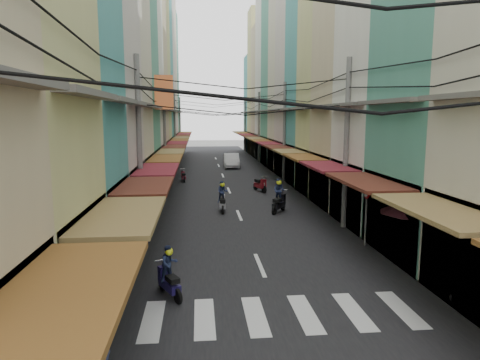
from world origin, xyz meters
TOP-DOWN VIEW (x-y plane):
  - ground at (0.00, 0.00)m, footprint 160.00×160.00m
  - road at (0.00, 20.00)m, footprint 10.00×80.00m
  - sidewalk_left at (-6.50, 20.00)m, footprint 3.00×80.00m
  - sidewalk_right at (6.50, 20.00)m, footprint 3.00×80.00m
  - crosswalk at (-0.00, -6.00)m, footprint 7.55×2.40m
  - building_row_left at (-7.92, 16.56)m, footprint 7.80×67.67m
  - building_row_right at (7.92, 16.45)m, footprint 7.80×68.98m
  - utility_poles at (0.00, 15.01)m, footprint 10.20×66.13m
  - white_car at (1.30, 28.22)m, footprint 5.27×2.23m
  - bicycle at (7.50, -1.52)m, footprint 1.79×0.80m
  - moving_scooters at (-0.03, 6.76)m, footprint 6.23×24.87m
  - parked_scooters at (4.28, -3.34)m, footprint 13.13×13.58m
  - pedestrians at (-4.10, 1.89)m, footprint 11.93×26.58m
  - market_umbrella at (5.58, -2.33)m, footprint 2.36×2.36m
  - traffic_sign at (4.78, -0.00)m, footprint 0.10×0.57m

SIDE VIEW (x-z plane):
  - ground at x=0.00m, z-range 0.00..0.00m
  - white_car at x=1.30m, z-range -0.92..0.92m
  - bicycle at x=7.50m, z-range -0.60..0.60m
  - road at x=0.00m, z-range 0.00..0.02m
  - crosswalk at x=0.00m, z-range 0.02..0.03m
  - sidewalk_left at x=-6.50m, z-range 0.00..0.06m
  - sidewalk_right at x=6.50m, z-range 0.00..0.06m
  - parked_scooters at x=4.28m, z-range -0.02..0.97m
  - moving_scooters at x=-0.03m, z-range -0.43..1.50m
  - pedestrians at x=-4.10m, z-range -0.10..2.12m
  - traffic_sign at x=4.78m, z-range 0.56..3.15m
  - market_umbrella at x=5.58m, z-range 0.95..3.44m
  - utility_poles at x=0.00m, z-range 2.49..10.69m
  - building_row_right at x=7.92m, z-range -1.89..20.71m
  - building_row_left at x=-7.92m, z-range -2.07..21.63m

